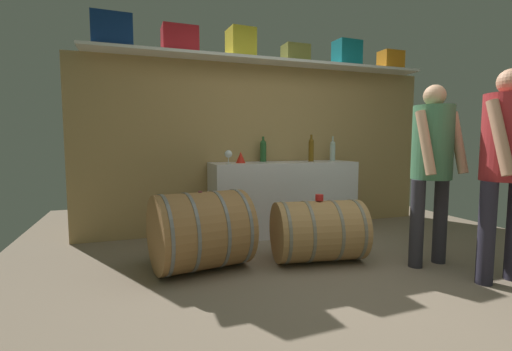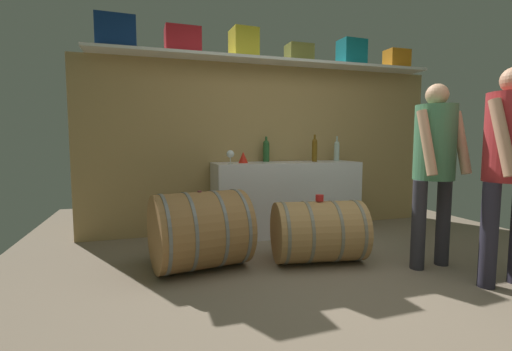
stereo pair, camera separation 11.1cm
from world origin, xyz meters
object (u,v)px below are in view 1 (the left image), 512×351
(tasting_cup, at_px, (319,198))
(toolcase_olive, at_px, (295,54))
(wine_bottle_amber, at_px, (311,149))
(red_funnel, at_px, (241,157))
(wine_barrel_far, at_px, (201,230))
(toolcase_red, at_px, (180,40))
(toolcase_yellow, at_px, (241,44))
(wine_bottle_green, at_px, (263,150))
(toolcase_navy, at_px, (112,31))
(wine_glass, at_px, (228,154))
(visitor_tasting, at_px, (432,156))
(toolcase_orange, at_px, (391,61))
(toolcase_teal, at_px, (347,54))
(wine_barrel_near, at_px, (318,231))
(wine_bottle_clear, at_px, (333,150))
(work_cabinet, at_px, (283,198))
(winemaker_pouring, at_px, (507,154))

(tasting_cup, bearing_deg, toolcase_olive, 75.35)
(wine_bottle_amber, height_order, red_funnel, wine_bottle_amber)
(wine_bottle_amber, relative_size, wine_barrel_far, 0.37)
(toolcase_red, xyz_separation_m, wine_bottle_amber, (1.54, -0.16, -1.20))
(toolcase_red, relative_size, toolcase_yellow, 1.16)
(toolcase_red, xyz_separation_m, tasting_cup, (1.07, -1.22, -1.61))
(toolcase_red, relative_size, wine_bottle_green, 1.24)
(toolcase_red, bearing_deg, wine_bottle_green, -1.30)
(toolcase_red, height_order, tasting_cup, toolcase_red)
(toolcase_navy, height_order, wine_glass, toolcase_navy)
(wine_glass, distance_m, visitor_tasting, 1.97)
(toolcase_yellow, bearing_deg, toolcase_orange, -4.07)
(toolcase_olive, distance_m, toolcase_teal, 0.73)
(toolcase_orange, relative_size, wine_bottle_green, 0.98)
(wine_bottle_green, distance_m, wine_barrel_far, 1.59)
(toolcase_olive, bearing_deg, wine_barrel_near, -105.89)
(toolcase_olive, relative_size, wine_barrel_near, 0.35)
(toolcase_navy, distance_m, wine_barrel_far, 2.28)
(toolcase_navy, height_order, wine_barrel_far, toolcase_navy)
(wine_bottle_green, bearing_deg, wine_glass, -145.52)
(toolcase_red, height_order, visitor_tasting, toolcase_red)
(toolcase_olive, xyz_separation_m, wine_bottle_green, (-0.42, 0.01, -1.17))
(wine_barrel_far, bearing_deg, wine_barrel_near, -17.35)
(toolcase_orange, height_order, wine_barrel_far, toolcase_orange)
(tasting_cup, bearing_deg, wine_bottle_clear, 54.44)
(wine_glass, xyz_separation_m, wine_barrel_near, (0.62, -0.86, -0.68))
(wine_barrel_far, xyz_separation_m, tasting_cup, (1.06, -0.14, 0.25))
(wine_glass, bearing_deg, wine_barrel_near, -54.24)
(wine_bottle_green, bearing_deg, work_cabinet, -43.57)
(toolcase_red, bearing_deg, toolcase_yellow, -1.79)
(wine_barrel_near, xyz_separation_m, winemaker_pouring, (1.10, -0.91, 0.73))
(toolcase_orange, distance_m, work_cabinet, 2.41)
(toolcase_red, bearing_deg, toolcase_navy, 178.21)
(winemaker_pouring, bearing_deg, wine_barrel_near, -37.91)
(wine_bottle_green, xyz_separation_m, wine_barrel_far, (-0.97, -1.08, -0.66))
(wine_barrel_far, bearing_deg, red_funnel, 45.61)
(wine_bottle_clear, bearing_deg, wine_bottle_green, 175.02)
(toolcase_teal, xyz_separation_m, winemaker_pouring, (0.05, -2.13, -1.22))
(work_cabinet, distance_m, wine_barrel_far, 1.47)
(work_cabinet, relative_size, tasting_cup, 23.75)
(wine_barrel_far, bearing_deg, wine_bottle_green, 38.70)
(toolcase_navy, distance_m, toolcase_orange, 3.49)
(wine_bottle_amber, distance_m, red_funnel, 0.91)
(wine_bottle_green, xyz_separation_m, tasting_cup, (0.10, -1.23, -0.40))
(toolcase_orange, height_order, work_cabinet, toolcase_orange)
(work_cabinet, bearing_deg, tasting_cup, -95.15)
(toolcase_red, distance_m, winemaker_pouring, 3.26)
(toolcase_red, distance_m, toolcase_yellow, 0.70)
(tasting_cup, bearing_deg, visitor_tasting, -25.64)
(wine_bottle_clear, height_order, tasting_cup, wine_bottle_clear)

